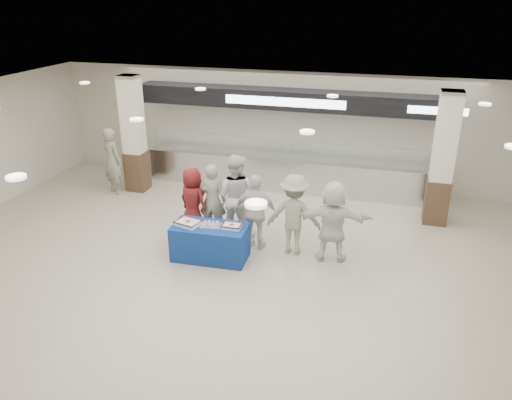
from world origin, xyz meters
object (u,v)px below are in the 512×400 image
(cupcake_tray, at_px, (211,224))
(soldier_b, at_px, (294,215))
(soldier_bg, at_px, (113,161))
(civilian_maroon, at_px, (193,201))
(sheet_cake_left, at_px, (188,223))
(sheet_cake_right, at_px, (232,226))
(display_table, at_px, (210,242))
(chef_tall, at_px, (236,196))
(civilian_white, at_px, (333,221))
(chef_short, at_px, (256,212))
(soldier_a, at_px, (212,200))

(cupcake_tray, relative_size, soldier_b, 0.26)
(soldier_b, relative_size, soldier_bg, 0.95)
(civilian_maroon, bearing_deg, sheet_cake_left, 130.43)
(sheet_cake_right, bearing_deg, civilian_maroon, 142.72)
(display_table, bearing_deg, sheet_cake_right, 4.37)
(cupcake_tray, relative_size, soldier_bg, 0.25)
(sheet_cake_left, xyz_separation_m, soldier_b, (2.07, 0.81, 0.08))
(cupcake_tray, relative_size, chef_tall, 0.24)
(civilian_white, bearing_deg, cupcake_tray, 7.57)
(sheet_cake_left, relative_size, soldier_bg, 0.30)
(sheet_cake_left, bearing_deg, sheet_cake_right, 7.67)
(soldier_b, bearing_deg, cupcake_tray, 20.63)
(display_table, bearing_deg, sheet_cake_left, -173.94)
(display_table, relative_size, sheet_cake_left, 2.74)
(display_table, bearing_deg, soldier_bg, 141.81)
(civilian_maroon, distance_m, chef_short, 1.61)
(sheet_cake_left, distance_m, soldier_b, 2.22)
(cupcake_tray, distance_m, soldier_b, 1.76)
(display_table, distance_m, chef_short, 1.16)
(chef_short, distance_m, soldier_bg, 5.10)
(sheet_cake_right, xyz_separation_m, soldier_b, (1.15, 0.69, 0.09))
(cupcake_tray, distance_m, civilian_maroon, 1.27)
(sheet_cake_right, relative_size, soldier_b, 0.22)
(chef_tall, relative_size, chef_short, 1.14)
(chef_tall, bearing_deg, sheet_cake_right, 106.80)
(cupcake_tray, distance_m, soldier_a, 1.11)
(display_table, bearing_deg, soldier_a, 104.67)
(soldier_a, distance_m, soldier_bg, 3.93)
(chef_tall, bearing_deg, soldier_a, 19.08)
(chef_tall, xyz_separation_m, civilian_white, (2.27, -0.57, -0.09))
(cupcake_tray, xyz_separation_m, chef_tall, (0.16, 1.20, 0.18))
(civilian_white, bearing_deg, soldier_a, -15.56)
(chef_tall, relative_size, soldier_bg, 1.04)
(cupcake_tray, distance_m, civilian_white, 2.51)
(civilian_maroon, relative_size, chef_tall, 0.83)
(sheet_cake_left, bearing_deg, soldier_b, 21.37)
(soldier_b, distance_m, civilian_white, 0.84)
(civilian_white, relative_size, soldier_bg, 0.94)
(sheet_cake_left, height_order, chef_tall, chef_tall)
(cupcake_tray, height_order, soldier_a, soldier_a)
(chef_short, height_order, civilian_white, civilian_white)
(civilian_maroon, height_order, chef_short, chef_short)
(civilian_maroon, bearing_deg, soldier_bg, -6.75)
(sheet_cake_left, xyz_separation_m, civilian_maroon, (-0.33, 1.07, -0.00))
(cupcake_tray, relative_size, chef_short, 0.27)
(sheet_cake_right, bearing_deg, chef_short, 62.41)
(soldier_a, xyz_separation_m, chef_tall, (0.50, 0.15, 0.10))
(civilian_white, bearing_deg, soldier_b, -13.79)
(sheet_cake_right, relative_size, cupcake_tray, 0.84)
(sheet_cake_left, distance_m, civilian_maroon, 1.12)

